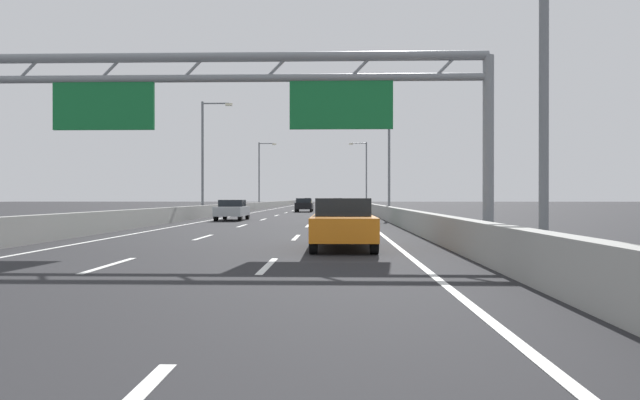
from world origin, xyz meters
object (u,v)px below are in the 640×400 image
Objects in this scene: streetlamp_left_far at (261,171)px; green_car at (338,212)px; streetlamp_right_near at (533,14)px; streetlamp_left_mid at (205,151)px; red_car at (322,201)px; streetlamp_right_mid at (386,151)px; streetlamp_right_far at (365,171)px; sign_gantry at (232,98)px; black_car at (304,205)px; blue_car at (308,201)px; silver_car at (232,210)px; orange_car at (343,223)px; yellow_car at (338,202)px.

streetlamp_left_far is 2.29× the size of green_car.
streetlamp_left_mid is (-14.93, 34.24, 0.00)m from streetlamp_right_near.
streetlamp_right_near is at bearing -86.49° from red_car.
streetlamp_right_far is at bearing 90.00° from streetlamp_right_mid.
streetlamp_right_mid and streetlamp_left_far have the same top height.
sign_gantry is 43.07m from black_car.
streetlamp_right_near reaches higher than black_car.
blue_car reaches higher than black_car.
streetlamp_left_mid reaches higher than silver_car.
streetlamp_right_near is at bearing -41.10° from sign_gantry.
streetlamp_left_mid is at bearing 104.92° from sign_gantry.
streetlamp_left_far is at bearing 95.04° from silver_car.
streetlamp_right_near reaches higher than orange_car.
streetlamp_right_near is 101.82m from yellow_car.
green_car is at bearing -83.25° from black_car.
black_car is (-0.03, 42.88, -4.08)m from sign_gantry.
streetlamp_right_far reaches higher than green_car.
streetlamp_left_mid is at bearing 180.00° from streetlamp_right_mid.
black_car is 0.99× the size of orange_car.
green_car is (6.92, -105.09, -0.02)m from blue_car.
blue_car is (-3.68, 5.84, 0.06)m from red_car.
streetlamp_left_far is 1.00× the size of streetlamp_right_far.
orange_car is at bearing 126.82° from streetlamp_right_near.
black_car reaches higher than silver_car.
streetlamp_right_near is at bearing -66.86° from silver_car.
streetlamp_right_mid is at bearing -90.00° from streetlamp_right_far.
yellow_car is (-3.68, 101.65, -4.63)m from streetlamp_right_near.
blue_car is at bearing 91.64° from sign_gantry.
streetlamp_right_far is 2.29× the size of green_car.
yellow_car is (7.27, -22.85, 0.00)m from blue_car.
silver_car is (-0.26, -98.27, -0.05)m from blue_car.
yellow_car is at bearing 84.30° from silver_car.
streetlamp_right_far is (14.93, 34.24, 0.00)m from streetlamp_left_mid.
yellow_car reaches higher than red_car.
silver_car is (-11.21, 26.23, -4.68)m from streetlamp_right_near.
silver_car is at bearing -84.96° from streetlamp_left_far.
blue_car is at bearing 93.77° from green_car.
streetlamp_right_far is 49.46m from green_car.
streetlamp_left_mid is 2.23× the size of yellow_car.
sign_gantry is at bearing -89.97° from black_car.
streetlamp_left_mid is at bearing -115.71° from black_car.
streetlamp_right_far is 57.26m from blue_car.
silver_car is at bearing -65.08° from streetlamp_left_mid.
yellow_car is at bearing 85.71° from black_car.
sign_gantry is at bearing -92.34° from yellow_car.
streetlamp_right_far is at bearing 83.03° from sign_gantry.
black_car is 69.18m from red_car.
streetlamp_right_near is 1.00× the size of streetlamp_left_mid.
streetlamp_right_near is 118.98m from red_car.
streetlamp_right_far is 33.69m from yellow_car.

